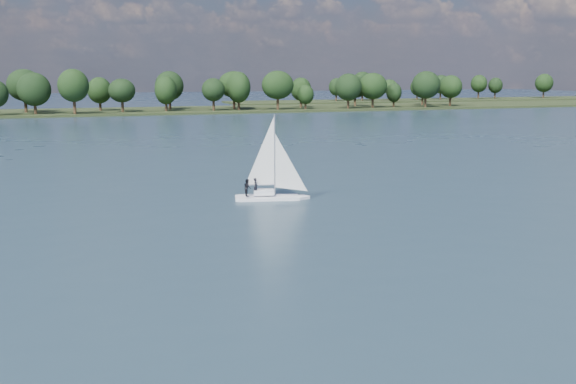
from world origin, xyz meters
name	(u,v)px	position (x,y,z in m)	size (l,w,h in m)	color
ground	(170,148)	(0.00, 100.00, 0.00)	(700.00, 700.00, 0.00)	#233342
far_shore	(120,112)	(0.00, 212.00, 0.00)	(660.00, 40.00, 1.50)	black
far_shore_back	(448,101)	(160.00, 260.00, 0.00)	(220.00, 30.00, 1.40)	black
sailboat	(268,175)	(2.44, 48.47, 2.63)	(7.43, 3.53, 9.43)	white
treeline	(98,89)	(-7.15, 208.32, 8.06)	(562.79, 74.22, 18.22)	black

